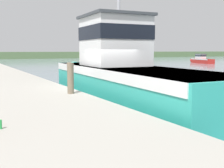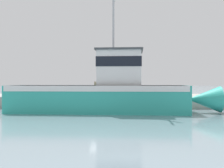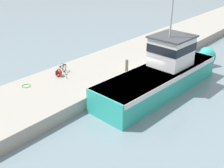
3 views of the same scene
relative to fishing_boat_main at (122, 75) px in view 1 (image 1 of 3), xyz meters
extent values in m
plane|color=gray|center=(-0.86, 0.03, -1.39)|extent=(320.00, 320.00, 0.00)
cube|color=#567047|center=(29.14, 76.45, -0.36)|extent=(180.00, 5.00, 2.06)
cube|color=teal|center=(-0.04, -0.67, -0.52)|extent=(3.75, 11.63, 1.75)
cone|color=teal|center=(0.33, 6.09, -0.52)|extent=(1.77, 2.15, 1.67)
cube|color=white|center=(-0.04, -0.67, 0.18)|extent=(3.80, 11.41, 0.35)
cube|color=white|center=(0.04, 0.76, 1.46)|extent=(2.65, 2.87, 2.19)
cube|color=black|center=(0.04, 0.76, 1.84)|extent=(2.71, 2.93, 0.61)
cube|color=#3D4247|center=(0.04, 0.76, 2.61)|extent=(2.87, 3.10, 0.12)
cube|color=#AD231E|center=(34.77, 29.19, -0.95)|extent=(3.05, 6.24, 0.88)
cone|color=#AD231E|center=(35.71, 32.63, -0.95)|extent=(1.10, 1.27, 0.84)
cube|color=silver|center=(34.77, 29.19, -0.60)|extent=(3.05, 6.13, 0.18)
cube|color=silver|center=(34.97, 29.92, -0.10)|extent=(1.69, 2.25, 0.83)
cube|color=black|center=(34.97, 29.92, 0.05)|extent=(1.73, 2.29, 0.23)
cube|color=#3D4247|center=(34.97, 29.92, 0.38)|extent=(1.83, 2.43, 0.12)
cylinder|color=#756651|center=(-2.75, -1.03, 0.06)|extent=(0.24, 0.24, 1.14)
cylinder|color=green|center=(-5.58, -4.82, -0.42)|extent=(0.06, 0.06, 0.19)
camera|label=1|loc=(-6.17, -10.72, 1.05)|focal=45.00mm
camera|label=2|loc=(18.26, 0.73, 0.54)|focal=45.00mm
camera|label=3|loc=(9.73, -17.34, 8.28)|focal=45.00mm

